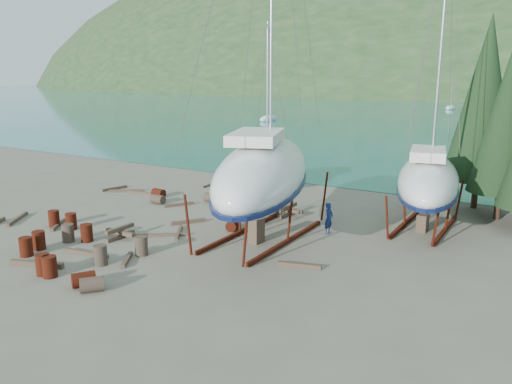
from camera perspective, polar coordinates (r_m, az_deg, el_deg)
The scene contains 48 objects.
ground at distance 25.05m, azimuth -7.36°, elevation -5.51°, with size 600.00×600.00×0.00m, color #665E51.
far_house_left at distance 221.58m, azimuth 11.67°, elevation 11.59°, with size 6.60×5.60×5.60m.
far_house_center at distance 211.44m, azimuth 22.10°, elevation 10.85°, with size 6.60×5.60×5.60m.
cypress_near_right at distance 30.64m, azimuth 26.85°, elevation 7.68°, with size 3.60×3.60×10.00m.
cypress_back_left at distance 32.73m, azimuth 24.67°, elevation 9.69°, with size 4.14×4.14×11.50m.
moored_boat_left at distance 90.74m, azimuth 1.42°, elevation 8.36°, with size 2.00×5.00×6.05m.
moored_boat_far at distance 130.72m, azimuth 21.32°, elevation 8.95°, with size 2.00×5.00×6.05m.
large_sailboat_near at distance 24.26m, azimuth 0.85°, elevation 2.30°, with size 8.39×13.97×21.17m.
large_sailboat_far at distance 27.57m, azimuth 19.08°, elevation 1.36°, with size 5.03×10.74×16.38m.
small_sailboat_shore at distance 35.46m, azimuth 0.97°, elevation 3.30°, with size 4.88×7.51×11.52m.
worker at distance 25.96m, azimuth 8.32°, elevation -2.99°, with size 0.59×0.39×1.63m, color navy.
drum_0 at distance 28.21m, azimuth -20.38°, elevation -3.17°, with size 0.58×0.58×0.88m, color #531F0E.
drum_1 at distance 20.11m, azimuth -18.22°, elevation -10.00°, with size 0.58×0.58×0.88m, color #2D2823.
drum_2 at distance 34.10m, azimuth -11.07°, elevation -0.11°, with size 0.58×0.58×0.88m, color #531F0E.
drum_3 at distance 22.36m, azimuth -23.16°, elevation -7.64°, with size 0.58×0.58×0.88m, color #531F0E.
drum_4 at distance 35.07m, azimuth 2.36°, elevation 0.50°, with size 0.58×0.58×0.88m, color #531F0E.
drum_5 at distance 22.64m, azimuth -17.36°, elevation -6.90°, with size 0.58×0.58×0.88m, color #2D2823.
drum_6 at distance 26.44m, azimuth -2.64°, elevation -3.74°, with size 0.58×0.58×0.88m, color #531F0E.
drum_7 at distance 22.01m, azimuth -22.51°, elevation -7.90°, with size 0.58×0.58×0.88m, color #531F0E.
drum_8 at distance 29.12m, azimuth -22.09°, elevation -2.82°, with size 0.58×0.58×0.88m, color #531F0E.
drum_9 at distance 32.30m, azimuth -5.20°, elevation -0.66°, with size 0.58×0.58×0.88m, color #2D2823.
drum_10 at distance 25.61m, azimuth -23.57°, elevation -5.08°, with size 0.58×0.58×0.88m, color #531F0E.
drum_11 at distance 28.72m, azimuth 1.65°, elevation -2.36°, with size 0.58×0.58×0.88m, color #2D2823.
drum_12 at distance 20.69m, azimuth -19.10°, elevation -9.40°, with size 0.58×0.58×0.88m, color #531F0E.
drum_13 at distance 24.90m, azimuth -24.80°, elevation -5.71°, with size 0.58×0.58×0.88m, color #531F0E.
drum_14 at distance 25.92m, azimuth -18.78°, elevation -4.45°, with size 0.58×0.58×0.88m, color #531F0E.
drum_15 at distance 32.37m, azimuth -11.16°, elevation -0.82°, with size 0.58×0.58×0.88m, color #2D2823.
drum_16 at distance 26.21m, azimuth -20.69°, elevation -4.42°, with size 0.58×0.58×0.88m, color #2D2823.
drum_17 at distance 23.34m, azimuth -12.96°, elevation -6.01°, with size 0.58×0.58×0.88m, color #2D2823.
timber_0 at distance 37.55m, azimuth -4.80°, elevation 0.97°, with size 0.14×2.88×0.14m, color brown.
timber_1 at distance 21.52m, azimuth 4.99°, elevation -8.36°, with size 0.19×1.86×0.19m, color brown.
timber_2 at distance 37.13m, azimuth -15.86°, elevation 0.40°, with size 0.19×1.97×0.19m, color brown.
timber_3 at distance 25.92m, azimuth -11.44°, elevation -4.85°, with size 0.15×3.28×0.15m, color brown.
timber_4 at distance 31.65m, azimuth -8.78°, elevation -1.42°, with size 0.17×1.91×0.17m, color brown.
timber_5 at distance 24.17m, azimuth -18.85°, elevation -6.63°, with size 0.16×2.49×0.16m, color brown.
timber_6 at distance 34.06m, azimuth 2.43°, elevation -0.23°, with size 0.19×2.15×0.19m, color brown.
timber_7 at distance 22.80m, azimuth -14.56°, elevation -7.52°, with size 0.17×1.67×0.17m, color brown.
timber_8 at distance 27.87m, azimuth -7.76°, elevation -3.38°, with size 0.19×1.94×0.19m, color brown.
timber_9 at distance 35.94m, azimuth 3.59°, elevation 0.44°, with size 0.15×2.39×0.15m, color brown.
timber_10 at distance 31.92m, azimuth -0.43°, elevation -1.15°, with size 0.16×2.92×0.16m, color brown.
timber_11 at distance 26.15m, azimuth -8.81°, elevation -4.57°, with size 0.15×2.27×0.15m, color brown.
timber_12 at distance 29.15m, azimuth -21.68°, elevation -3.50°, with size 0.17×2.00×0.17m, color brown.
timber_14 at distance 31.23m, azimuth -25.61°, elevation -2.78°, with size 0.18×2.55×0.18m, color brown.
timber_15 at distance 35.25m, azimuth -12.79°, elevation -0.12°, with size 0.15×2.49×0.15m, color brown.
timber_16 at distance 23.50m, azimuth -23.78°, elevation -7.54°, with size 0.23×2.49×0.23m, color brown.
timber_17 at distance 36.24m, azimuth -14.61°, elevation 0.15°, with size 0.16×2.40×0.16m, color brown.
timber_pile_fore at distance 25.99m, azimuth -15.27°, elevation -4.49°, with size 1.80×1.80×0.60m.
timber_pile_aft at distance 29.21m, azimuth 3.74°, elevation -2.10°, with size 1.80×1.80×0.60m.
Camera 1 is at (14.92, -18.47, 7.97)m, focal length 35.00 mm.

